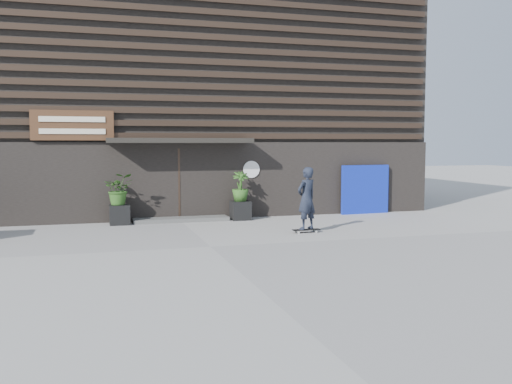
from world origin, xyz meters
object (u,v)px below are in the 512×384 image
object	(u,v)px
blue_tarp	(365,189)
skateboarder	(307,199)
planter_pot_left	(120,215)
planter_pot_right	(240,210)

from	to	relation	value
blue_tarp	skateboarder	size ratio (longest dim) A/B	1.00
skateboarder	planter_pot_left	bearing A→B (deg)	147.68
skateboarder	planter_pot_right	bearing A→B (deg)	109.14
blue_tarp	skateboarder	xyz separation A→B (m)	(-3.52, -3.38, 0.10)
planter_pot_right	skateboarder	world-z (taller)	skateboarder
planter_pot_left	planter_pot_right	xyz separation A→B (m)	(3.80, 0.00, 0.00)
planter_pot_left	blue_tarp	world-z (taller)	blue_tarp
planter_pot_right	skateboarder	bearing A→B (deg)	-70.86
planter_pot_left	blue_tarp	bearing A→B (deg)	2.05
planter_pot_left	blue_tarp	size ratio (longest dim) A/B	0.33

